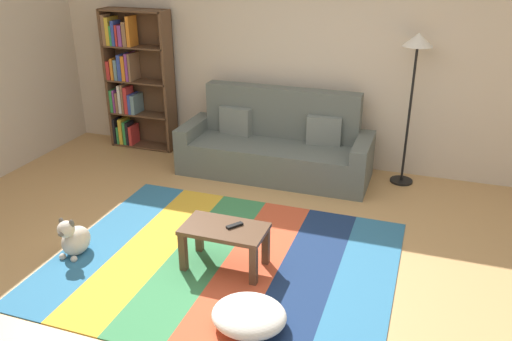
# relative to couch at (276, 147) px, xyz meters

# --- Properties ---
(ground_plane) EXTENTS (14.00, 14.00, 0.00)m
(ground_plane) POSITION_rel_couch_xyz_m (0.28, -2.02, -0.34)
(ground_plane) COLOR tan
(back_wall) EXTENTS (6.80, 0.10, 2.70)m
(back_wall) POSITION_rel_couch_xyz_m (0.28, 0.53, 1.01)
(back_wall) COLOR beige
(back_wall) RESTS_ON ground_plane
(rug) EXTENTS (2.93, 2.40, 0.01)m
(rug) POSITION_rel_couch_xyz_m (0.15, -2.03, -0.33)
(rug) COLOR teal
(rug) RESTS_ON ground_plane
(couch) EXTENTS (2.26, 0.80, 1.00)m
(couch) POSITION_rel_couch_xyz_m (0.00, 0.00, 0.00)
(couch) COLOR #59605B
(couch) RESTS_ON ground_plane
(bookshelf) EXTENTS (0.90, 0.28, 1.82)m
(bookshelf) POSITION_rel_couch_xyz_m (-2.07, 0.28, 0.58)
(bookshelf) COLOR brown
(bookshelf) RESTS_ON ground_plane
(coffee_table) EXTENTS (0.71, 0.40, 0.39)m
(coffee_table) POSITION_rel_couch_xyz_m (0.18, -2.09, -0.02)
(coffee_table) COLOR #513826
(coffee_table) RESTS_ON rug
(pouf) EXTENTS (0.55, 0.50, 0.19)m
(pouf) POSITION_rel_couch_xyz_m (0.64, -2.76, -0.23)
(pouf) COLOR white
(pouf) RESTS_ON rug
(dog) EXTENTS (0.22, 0.35, 0.40)m
(dog) POSITION_rel_couch_xyz_m (-1.17, -2.34, -0.18)
(dog) COLOR beige
(dog) RESTS_ON ground_plane
(standing_lamp) EXTENTS (0.32, 0.32, 1.72)m
(standing_lamp) POSITION_rel_couch_xyz_m (1.48, 0.22, 1.10)
(standing_lamp) COLOR black
(standing_lamp) RESTS_ON ground_plane
(tv_remote) EXTENTS (0.13, 0.15, 0.02)m
(tv_remote) POSITION_rel_couch_xyz_m (0.26, -2.06, 0.07)
(tv_remote) COLOR black
(tv_remote) RESTS_ON coffee_table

